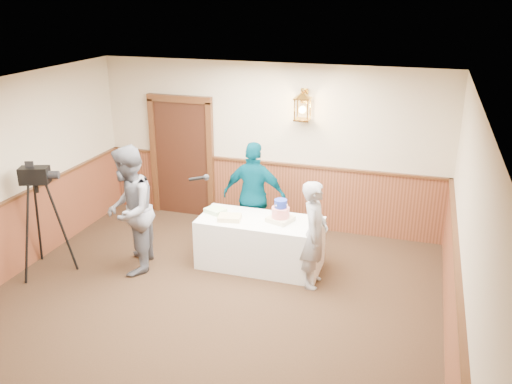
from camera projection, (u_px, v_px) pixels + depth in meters
The scene contains 10 objects.
ground at pixel (187, 333), 6.54m from camera, with size 7.00×7.00×0.00m, color black.
room_shell at pixel (193, 202), 6.42m from camera, with size 6.02×7.02×2.81m.
display_table at pixel (260, 243), 8.01m from camera, with size 1.80×0.80×0.75m, color white.
tiered_cake at pixel (281, 213), 7.78m from camera, with size 0.41×0.41×0.33m.
sheet_cake_yellow at pixel (230, 218), 7.86m from camera, with size 0.32×0.25×0.07m, color #E5C089.
sheet_cake_green at pixel (215, 211), 8.11m from camera, with size 0.28×0.22×0.07m, color #AAD596.
interviewer at pixel (129, 211), 7.70m from camera, with size 1.63×1.09×1.88m.
baker at pixel (314, 234), 7.37m from camera, with size 0.56×0.37×1.53m, color gray.
assistant_p at pixel (254, 196), 8.45m from camera, with size 1.01×0.42×1.73m, color #003949.
tv_camera_rig at pixel (42, 226), 7.75m from camera, with size 0.62×0.58×1.60m.
Camera 1 is at (2.45, -5.02, 3.88)m, focal length 38.00 mm.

